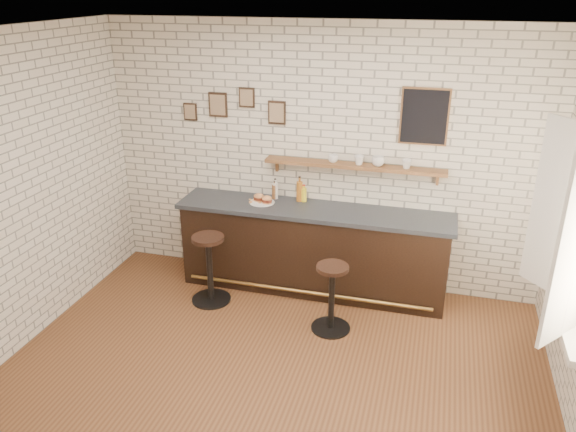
{
  "coord_description": "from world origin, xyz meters",
  "views": [
    {
      "loc": [
        1.27,
        -3.96,
        3.35
      ],
      "look_at": [
        -0.07,
        0.9,
        1.23
      ],
      "focal_mm": 35.0,
      "sensor_mm": 36.0,
      "label": 1
    }
  ],
  "objects_px": {
    "shelf_cup_c": "(378,161)",
    "shelf_cup_b": "(359,160)",
    "bitters_bottle_brown": "(275,191)",
    "shelf_cup_d": "(407,164)",
    "bar_stool_left": "(210,267)",
    "shelf_cup_a": "(333,159)",
    "bar_counter": "(313,249)",
    "book_upper": "(566,307)",
    "bitters_bottle_white": "(275,190)",
    "bar_stool_right": "(332,296)",
    "ciabatta_sandwich": "(263,199)",
    "condiment_bottle_yellow": "(304,194)",
    "sandwich_plate": "(262,202)",
    "bitters_bottle_amber": "(300,191)",
    "book_lower": "(566,311)"
  },
  "relations": [
    {
      "from": "shelf_cup_c",
      "to": "shelf_cup_d",
      "type": "xyz_separation_m",
      "value": [
        0.3,
        0.0,
        -0.0
      ]
    },
    {
      "from": "shelf_cup_c",
      "to": "shelf_cup_b",
      "type": "bearing_deg",
      "value": 119.29
    },
    {
      "from": "bar_counter",
      "to": "shelf_cup_a",
      "type": "height_order",
      "value": "shelf_cup_a"
    },
    {
      "from": "sandwich_plate",
      "to": "shelf_cup_d",
      "type": "distance_m",
      "value": 1.67
    },
    {
      "from": "bar_stool_right",
      "to": "shelf_cup_c",
      "type": "xyz_separation_m",
      "value": [
        0.28,
        0.97,
        1.16
      ]
    },
    {
      "from": "sandwich_plate",
      "to": "bitters_bottle_brown",
      "type": "xyz_separation_m",
      "value": [
        0.1,
        0.17,
        0.08
      ]
    },
    {
      "from": "bitters_bottle_brown",
      "to": "shelf_cup_b",
      "type": "height_order",
      "value": "shelf_cup_b"
    },
    {
      "from": "bitters_bottle_brown",
      "to": "condiment_bottle_yellow",
      "type": "relative_size",
      "value": 1.08
    },
    {
      "from": "bar_counter",
      "to": "shelf_cup_b",
      "type": "xyz_separation_m",
      "value": [
        0.45,
        0.2,
        1.04
      ]
    },
    {
      "from": "condiment_bottle_yellow",
      "to": "bar_stool_right",
      "type": "distance_m",
      "value": 1.31
    },
    {
      "from": "ciabatta_sandwich",
      "to": "shelf_cup_d",
      "type": "bearing_deg",
      "value": 6.65
    },
    {
      "from": "bar_counter",
      "to": "bar_stool_right",
      "type": "height_order",
      "value": "bar_counter"
    },
    {
      "from": "bar_counter",
      "to": "book_upper",
      "type": "height_order",
      "value": "bar_counter"
    },
    {
      "from": "book_lower",
      "to": "shelf_cup_a",
      "type": "bearing_deg",
      "value": 129.43
    },
    {
      "from": "shelf_cup_b",
      "to": "shelf_cup_a",
      "type": "bearing_deg",
      "value": 133.47
    },
    {
      "from": "bitters_bottle_brown",
      "to": "book_upper",
      "type": "distance_m",
      "value": 3.28
    },
    {
      "from": "bar_counter",
      "to": "book_upper",
      "type": "bearing_deg",
      "value": -30.0
    },
    {
      "from": "bar_stool_left",
      "to": "book_lower",
      "type": "xyz_separation_m",
      "value": [
        3.42,
        -0.83,
        0.51
      ]
    },
    {
      "from": "ciabatta_sandwich",
      "to": "bitters_bottle_amber",
      "type": "distance_m",
      "value": 0.43
    },
    {
      "from": "bitters_bottle_brown",
      "to": "bar_stool_left",
      "type": "xyz_separation_m",
      "value": [
        -0.53,
        -0.76,
        -0.67
      ]
    },
    {
      "from": "ciabatta_sandwich",
      "to": "shelf_cup_c",
      "type": "height_order",
      "value": "shelf_cup_c"
    },
    {
      "from": "sandwich_plate",
      "to": "book_lower",
      "type": "height_order",
      "value": "sandwich_plate"
    },
    {
      "from": "shelf_cup_d",
      "to": "bitters_bottle_amber",
      "type": "bearing_deg",
      "value": 149.92
    },
    {
      "from": "bar_stool_left",
      "to": "shelf_cup_a",
      "type": "relative_size",
      "value": 7.15
    },
    {
      "from": "bar_stool_left",
      "to": "bitters_bottle_white",
      "type": "bearing_deg",
      "value": 54.86
    },
    {
      "from": "bar_counter",
      "to": "sandwich_plate",
      "type": "xyz_separation_m",
      "value": [
        -0.61,
        0.02,
        0.51
      ]
    },
    {
      "from": "bitters_bottle_brown",
      "to": "bitters_bottle_white",
      "type": "bearing_deg",
      "value": -0.0
    },
    {
      "from": "bar_stool_left",
      "to": "shelf_cup_d",
      "type": "bearing_deg",
      "value": 21.18
    },
    {
      "from": "bar_counter",
      "to": "condiment_bottle_yellow",
      "type": "bearing_deg",
      "value": 130.63
    },
    {
      "from": "book_upper",
      "to": "bar_stool_right",
      "type": "bearing_deg",
      "value": -163.88
    },
    {
      "from": "sandwich_plate",
      "to": "bitters_bottle_brown",
      "type": "distance_m",
      "value": 0.22
    },
    {
      "from": "bitters_bottle_white",
      "to": "shelf_cup_c",
      "type": "relative_size",
      "value": 1.78
    },
    {
      "from": "shelf_cup_c",
      "to": "bitters_bottle_white",
      "type": "bearing_deg",
      "value": 119.85
    },
    {
      "from": "ciabatta_sandwich",
      "to": "bar_stool_left",
      "type": "distance_m",
      "value": 0.98
    },
    {
      "from": "bitters_bottle_amber",
      "to": "bar_stool_right",
      "type": "xyz_separation_m",
      "value": [
        0.59,
        -0.96,
        -0.74
      ]
    },
    {
      "from": "ciabatta_sandwich",
      "to": "sandwich_plate",
      "type": "bearing_deg",
      "value": 180.0
    },
    {
      "from": "bitters_bottle_brown",
      "to": "bitters_bottle_amber",
      "type": "relative_size",
      "value": 0.73
    },
    {
      "from": "bitters_bottle_brown",
      "to": "shelf_cup_c",
      "type": "xyz_separation_m",
      "value": [
        1.17,
        0.01,
        0.46
      ]
    },
    {
      "from": "ciabatta_sandwich",
      "to": "bitters_bottle_amber",
      "type": "bearing_deg",
      "value": 23.79
    },
    {
      "from": "bitters_bottle_brown",
      "to": "bar_stool_right",
      "type": "distance_m",
      "value": 1.48
    },
    {
      "from": "shelf_cup_d",
      "to": "book_upper",
      "type": "bearing_deg",
      "value": -78.64
    },
    {
      "from": "bar_stool_left",
      "to": "shelf_cup_a",
      "type": "xyz_separation_m",
      "value": [
        1.21,
        0.78,
        1.12
      ]
    },
    {
      "from": "condiment_bottle_yellow",
      "to": "shelf_cup_b",
      "type": "xyz_separation_m",
      "value": [
        0.61,
        0.01,
        0.46
      ]
    },
    {
      "from": "bitters_bottle_brown",
      "to": "shelf_cup_d",
      "type": "bearing_deg",
      "value": 0.44
    },
    {
      "from": "bitters_bottle_white",
      "to": "condiment_bottle_yellow",
      "type": "bearing_deg",
      "value": 0.0
    },
    {
      "from": "bitters_bottle_brown",
      "to": "shelf_cup_d",
      "type": "height_order",
      "value": "shelf_cup_d"
    },
    {
      "from": "bitters_bottle_amber",
      "to": "book_upper",
      "type": "bearing_deg",
      "value": -31.09
    },
    {
      "from": "shelf_cup_b",
      "to": "bitters_bottle_brown",
      "type": "bearing_deg",
      "value": 134.14
    },
    {
      "from": "bar_counter",
      "to": "shelf_cup_c",
      "type": "height_order",
      "value": "shelf_cup_c"
    },
    {
      "from": "shelf_cup_c",
      "to": "book_lower",
      "type": "bearing_deg",
      "value": -103.74
    }
  ]
}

